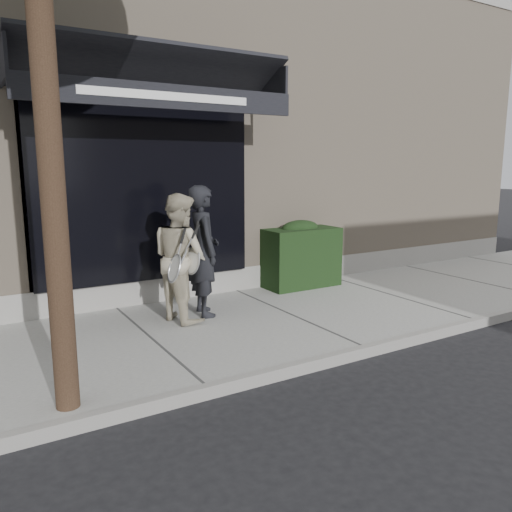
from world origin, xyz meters
TOP-DOWN VIEW (x-y plane):
  - ground at (0.00, 0.00)m, footprint 80.00×80.00m
  - sidewalk at (0.00, 0.00)m, footprint 20.00×3.00m
  - curb at (0.00, -1.55)m, footprint 20.00×0.10m
  - building_facade at (-0.01, 4.96)m, footprint 14.30×8.04m
  - hedge at (1.10, 1.25)m, footprint 1.30×0.70m
  - pedestrian_front at (-1.03, 0.56)m, footprint 0.85×0.82m
  - pedestrian_back at (-1.39, 0.51)m, footprint 0.81×0.98m

SIDE VIEW (x-z plane):
  - ground at x=0.00m, z-range 0.00..0.00m
  - sidewalk at x=0.00m, z-range 0.00..0.12m
  - curb at x=0.00m, z-range 0.00..0.14m
  - hedge at x=1.10m, z-range 0.09..1.23m
  - pedestrian_back at x=-1.39m, z-range 0.12..1.82m
  - pedestrian_front at x=-1.03m, z-range 0.12..1.91m
  - building_facade at x=-0.01m, z-range -0.08..5.56m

